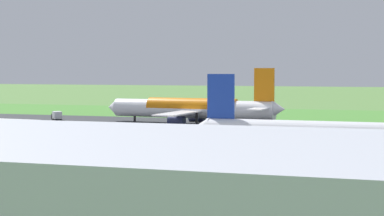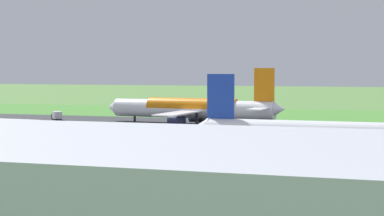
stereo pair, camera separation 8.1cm
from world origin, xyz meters
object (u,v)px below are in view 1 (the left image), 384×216
object	(u,v)px
traffic_cone_orange	(193,114)
no_stopping_sign	(207,110)
airliner_main	(193,109)
airliner_parked_near	(325,134)
service_truck_fuel	(157,130)
service_truck_baggage	(57,115)

from	to	relation	value
traffic_cone_orange	no_stopping_sign	bearing A→B (deg)	-154.29
airliner_main	no_stopping_sign	bearing A→B (deg)	-79.83
airliner_main	traffic_cone_orange	xyz separation A→B (m)	(11.03, -34.62, -4.08)
airliner_main	airliner_parked_near	bearing A→B (deg)	126.38
airliner_parked_near	traffic_cone_orange	bearing A→B (deg)	-59.87
service_truck_fuel	traffic_cone_orange	distance (m)	69.89
traffic_cone_orange	service_truck_fuel	bearing A→B (deg)	100.57
airliner_main	no_stopping_sign	xyz separation A→B (m)	(6.59, -36.76, -2.71)
airliner_main	service_truck_baggage	size ratio (longest dim) A/B	9.21
service_truck_baggage	no_stopping_sign	world-z (taller)	no_stopping_sign
service_truck_fuel	no_stopping_sign	bearing A→B (deg)	-83.25
service_truck_baggage	traffic_cone_orange	size ratio (longest dim) A/B	10.70
service_truck_baggage	traffic_cone_orange	bearing A→B (deg)	-134.06
airliner_main	no_stopping_sign	size ratio (longest dim) A/B	19.52
traffic_cone_orange	airliner_parked_near	bearing A→B (deg)	120.13
airliner_main	traffic_cone_orange	size ratio (longest dim) A/B	98.46
airliner_main	service_truck_baggage	bearing A→B (deg)	-0.95
service_truck_fuel	airliner_parked_near	bearing A→B (deg)	149.75
no_stopping_sign	traffic_cone_orange	bearing A→B (deg)	25.71
airliner_main	service_truck_fuel	xyz separation A→B (m)	(-1.79, 34.07, -2.95)
service_truck_fuel	no_stopping_sign	world-z (taller)	no_stopping_sign
airliner_parked_near	no_stopping_sign	distance (m)	106.75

